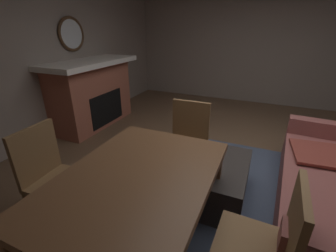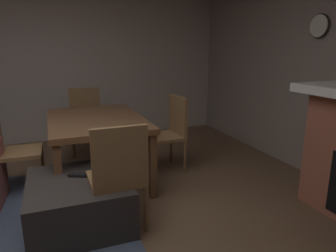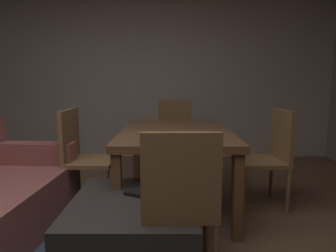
{
  "view_description": "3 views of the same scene",
  "coord_description": "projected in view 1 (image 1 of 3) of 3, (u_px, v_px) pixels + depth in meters",
  "views": [
    {
      "loc": [
        2.53,
        0.06,
        1.7
      ],
      "look_at": [
        0.29,
        -0.92,
        0.63
      ],
      "focal_mm": 24.43,
      "sensor_mm": 36.0,
      "label": 1
    },
    {
      "loc": [
        -2.03,
        -0.22,
        1.5
      ],
      "look_at": [
        0.06,
        -1.03,
        0.93
      ],
      "focal_mm": 32.78,
      "sensor_mm": 36.0,
      "label": 2
    },
    {
      "loc": [
        -1.41,
        -0.62,
        1.21
      ],
      "look_at": [
        0.41,
        -0.61,
        0.93
      ],
      "focal_mm": 32.27,
      "sensor_mm": 36.0,
      "label": 3
    }
  ],
  "objects": [
    {
      "name": "floor",
      "position": [
        245.0,
        176.0,
        2.82
      ],
      "size": [
        7.93,
        7.93,
        0.0
      ],
      "primitive_type": "plane",
      "color": "brown"
    },
    {
      "name": "wall_back_fireplace_side",
      "position": [
        40.0,
        54.0,
        3.45
      ],
      "size": [
        7.01,
        0.12,
        2.64
      ],
      "primitive_type": "cube",
      "color": "gray",
      "rests_on": "ground"
    },
    {
      "name": "wall_left",
      "position": [
        270.0,
        45.0,
        5.07
      ],
      "size": [
        0.12,
        6.72,
        2.64
      ],
      "primitive_type": "cube",
      "color": "gray",
      "rests_on": "ground"
    },
    {
      "name": "area_rug",
      "position": [
        261.0,
        208.0,
        2.32
      ],
      "size": [
        2.6,
        2.0,
        0.01
      ],
      "primitive_type": "cube",
      "color": "#3D475B",
      "rests_on": "ground"
    },
    {
      "name": "fireplace",
      "position": [
        93.0,
        93.0,
        4.11
      ],
      "size": [
        1.77,
        0.76,
        1.18
      ],
      "color": "#9E5642",
      "rests_on": "ground"
    },
    {
      "name": "round_wall_mirror",
      "position": [
        72.0,
        34.0,
        3.82
      ],
      "size": [
        0.56,
        0.05,
        0.56
      ],
      "color": "#4C331E"
    },
    {
      "name": "ottoman_coffee_table",
      "position": [
        206.0,
        178.0,
        2.46
      ],
      "size": [
        0.89,
        0.83,
        0.41
      ],
      "primitive_type": "cube",
      "color": "#2D2826",
      "rests_on": "ground"
    },
    {
      "name": "tv_remote",
      "position": [
        205.0,
        164.0,
        2.32
      ],
      "size": [
        0.11,
        0.17,
        0.02
      ],
      "primitive_type": "cube",
      "rotation": [
        0.0,
        0.0,
        -0.44
      ],
      "color": "black",
      "rests_on": "ottoman_coffee_table"
    },
    {
      "name": "dining_table",
      "position": [
        137.0,
        184.0,
        1.64
      ],
      "size": [
        1.46,
        1.02,
        0.74
      ],
      "color": "brown",
      "rests_on": "ground"
    },
    {
      "name": "dining_chair_west",
      "position": [
        187.0,
        137.0,
        2.64
      ],
      "size": [
        0.45,
        0.45,
        0.93
      ],
      "color": "brown",
      "rests_on": "ground"
    },
    {
      "name": "dining_chair_north",
      "position": [
        269.0,
        241.0,
        1.36
      ],
      "size": [
        0.45,
        0.45,
        0.93
      ],
      "color": "brown",
      "rests_on": "ground"
    },
    {
      "name": "dining_chair_south",
      "position": [
        49.0,
        171.0,
        2.02
      ],
      "size": [
        0.46,
        0.46,
        0.93
      ],
      "color": "brown",
      "rests_on": "ground"
    },
    {
      "name": "small_dog",
      "position": [
        159.0,
        221.0,
        1.94
      ],
      "size": [
        0.47,
        0.41,
        0.31
      ],
      "color": "silver",
      "rests_on": "ground"
    }
  ]
}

